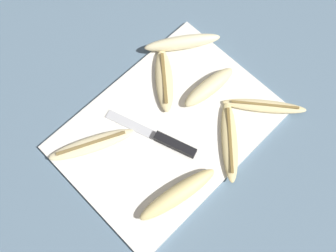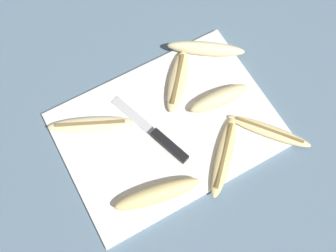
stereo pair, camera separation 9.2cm
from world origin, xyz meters
name	(u,v)px [view 1 (the left image)]	position (x,y,z in m)	size (l,w,h in m)	color
ground_plane	(168,129)	(0.00, 0.00, 0.00)	(4.00, 4.00, 0.00)	slate
cutting_board	(168,128)	(0.00, 0.00, 0.01)	(0.50, 0.36, 0.01)	white
knife	(167,141)	(-0.03, -0.02, 0.02)	(0.09, 0.23, 0.02)	black
banana_soft_right	(208,86)	(0.14, 0.00, 0.03)	(0.16, 0.05, 0.04)	beige
banana_spotted_left	(229,141)	(0.08, -0.13, 0.02)	(0.17, 0.17, 0.02)	#DBC684
banana_mellow_near	(164,80)	(0.08, 0.09, 0.02)	(0.15, 0.16, 0.02)	beige
banana_cream_curved	(92,144)	(-0.16, 0.09, 0.02)	(0.20, 0.12, 0.02)	beige
banana_golden_short	(178,194)	(-0.10, -0.13, 0.03)	(0.20, 0.08, 0.04)	#EDD689
banana_pale_long	(182,43)	(0.19, 0.13, 0.03)	(0.18, 0.14, 0.04)	beige
banana_ripe_center	(264,106)	(0.20, -0.13, 0.02)	(0.15, 0.18, 0.02)	beige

